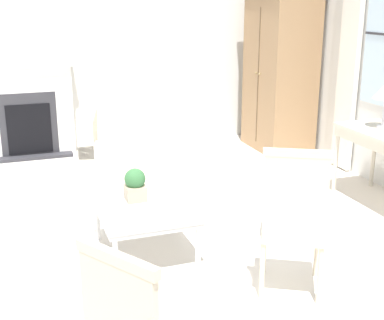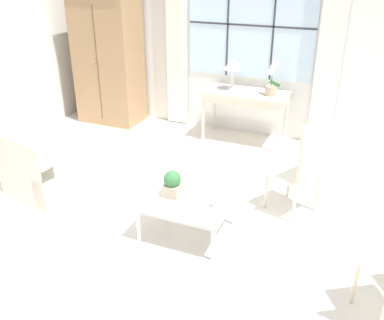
{
  "view_description": "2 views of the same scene",
  "coord_description": "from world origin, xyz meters",
  "px_view_note": "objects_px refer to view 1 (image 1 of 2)",
  "views": [
    {
      "loc": [
        4.05,
        -0.75,
        1.97
      ],
      "look_at": [
        0.18,
        0.6,
        0.72
      ],
      "focal_mm": 50.0,
      "sensor_mm": 36.0,
      "label": 1
    },
    {
      "loc": [
        1.67,
        -3.05,
        2.5
      ],
      "look_at": [
        0.18,
        0.47,
        0.65
      ],
      "focal_mm": 40.0,
      "sensor_mm": 36.0,
      "label": 2
    }
  ],
  "objects_px": {
    "potted_plant_small": "(135,184)",
    "armchair_upholstered": "(123,159)",
    "pillar_candle": "(146,214)",
    "coffee_table": "(144,211)",
    "side_chair_wooden": "(294,216)",
    "fireplace": "(27,102)",
    "armoire": "(280,70)"
  },
  "relations": [
    {
      "from": "side_chair_wooden",
      "to": "pillar_candle",
      "type": "distance_m",
      "value": 1.06
    },
    {
      "from": "fireplace",
      "to": "potted_plant_small",
      "type": "bearing_deg",
      "value": 12.44
    },
    {
      "from": "fireplace",
      "to": "side_chair_wooden",
      "type": "distance_m",
      "value": 4.37
    },
    {
      "from": "armoire",
      "to": "side_chair_wooden",
      "type": "xyz_separation_m",
      "value": [
        3.36,
        -1.68,
        -0.48
      ]
    },
    {
      "from": "armoire",
      "to": "armchair_upholstered",
      "type": "height_order",
      "value": "armoire"
    },
    {
      "from": "fireplace",
      "to": "potted_plant_small",
      "type": "xyz_separation_m",
      "value": [
        3.02,
        0.67,
        -0.16
      ]
    },
    {
      "from": "potted_plant_small",
      "to": "pillar_candle",
      "type": "distance_m",
      "value": 0.47
    },
    {
      "from": "side_chair_wooden",
      "to": "pillar_candle",
      "type": "bearing_deg",
      "value": -126.02
    },
    {
      "from": "armchair_upholstered",
      "to": "side_chair_wooden",
      "type": "height_order",
      "value": "side_chair_wooden"
    },
    {
      "from": "pillar_candle",
      "to": "coffee_table",
      "type": "bearing_deg",
      "value": 167.7
    },
    {
      "from": "armchair_upholstered",
      "to": "coffee_table",
      "type": "distance_m",
      "value": 1.8
    },
    {
      "from": "armoire",
      "to": "potted_plant_small",
      "type": "xyz_separation_m",
      "value": [
        2.28,
        -2.5,
        -0.52
      ]
    },
    {
      "from": "coffee_table",
      "to": "potted_plant_small",
      "type": "distance_m",
      "value": 0.23
    },
    {
      "from": "fireplace",
      "to": "pillar_candle",
      "type": "distance_m",
      "value": 3.55
    },
    {
      "from": "side_chair_wooden",
      "to": "potted_plant_small",
      "type": "distance_m",
      "value": 1.36
    },
    {
      "from": "potted_plant_small",
      "to": "fireplace",
      "type": "bearing_deg",
      "value": -167.56
    },
    {
      "from": "fireplace",
      "to": "armoire",
      "type": "bearing_deg",
      "value": 76.82
    },
    {
      "from": "coffee_table",
      "to": "side_chair_wooden",
      "type": "bearing_deg",
      "value": 39.72
    },
    {
      "from": "fireplace",
      "to": "coffee_table",
      "type": "height_order",
      "value": "fireplace"
    },
    {
      "from": "armchair_upholstered",
      "to": "pillar_candle",
      "type": "distance_m",
      "value": 2.14
    },
    {
      "from": "fireplace",
      "to": "armchair_upholstered",
      "type": "xyz_separation_m",
      "value": [
        1.38,
        0.92,
        -0.45
      ]
    },
    {
      "from": "armoire",
      "to": "side_chair_wooden",
      "type": "relative_size",
      "value": 1.97
    },
    {
      "from": "armoire",
      "to": "potted_plant_small",
      "type": "distance_m",
      "value": 3.42
    },
    {
      "from": "side_chair_wooden",
      "to": "potted_plant_small",
      "type": "relative_size",
      "value": 4.04
    },
    {
      "from": "armchair_upholstered",
      "to": "pillar_candle",
      "type": "height_order",
      "value": "armchair_upholstered"
    },
    {
      "from": "armchair_upholstered",
      "to": "side_chair_wooden",
      "type": "relative_size",
      "value": 1.04
    },
    {
      "from": "armoire",
      "to": "armchair_upholstered",
      "type": "xyz_separation_m",
      "value": [
        0.64,
        -2.25,
        -0.81
      ]
    },
    {
      "from": "armchair_upholstered",
      "to": "pillar_candle",
      "type": "relative_size",
      "value": 7.2
    },
    {
      "from": "coffee_table",
      "to": "armchair_upholstered",
      "type": "bearing_deg",
      "value": 173.11
    },
    {
      "from": "potted_plant_small",
      "to": "armchair_upholstered",
      "type": "bearing_deg",
      "value": 171.38
    },
    {
      "from": "coffee_table",
      "to": "armoire",
      "type": "bearing_deg",
      "value": 134.57
    },
    {
      "from": "armchair_upholstered",
      "to": "coffee_table",
      "type": "relative_size",
      "value": 1.3
    }
  ]
}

